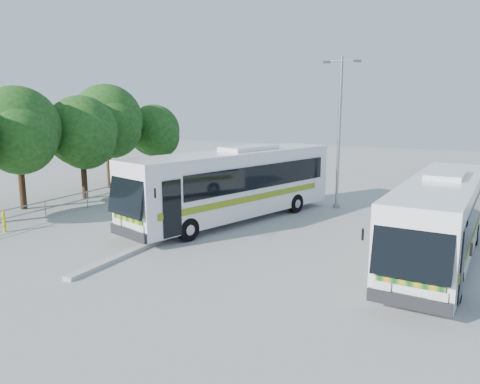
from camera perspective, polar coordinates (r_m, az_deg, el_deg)
The scene contains 11 objects.
ground at distance 20.34m, azimuth -3.39°, elevation -6.30°, with size 100.00×100.00×0.00m, color gray.
kerb_divider at distance 23.11m, azimuth -5.93°, elevation -4.07°, with size 0.40×16.00×0.15m, color #B2B2AD.
railing at distance 29.14m, azimuth -16.80°, elevation -0.06°, with size 0.06×22.00×1.00m.
tree_far_b at distance 29.02m, azimuth -25.42°, elevation 6.95°, with size 5.33×5.03×6.96m.
tree_far_c at distance 30.98m, azimuth -18.68°, elevation 7.01°, with size 4.97×4.69×6.49m.
tree_far_d at distance 34.47m, azimuth -15.81°, elevation 8.40°, with size 5.62×5.30×7.33m.
tree_far_e at distance 37.58m, azimuth -10.36°, elevation 7.36°, with size 4.54×4.28×5.92m.
coach_main at distance 23.89m, azimuth -0.72°, elevation 1.10°, with size 6.43×13.04×3.58m.
coach_adjacent at distance 19.10m, azimuth 23.19°, elevation -2.88°, with size 3.15×11.56×3.17m.
lamppost at distance 27.23m, azimuth 12.02°, elevation 7.83°, with size 2.08×0.22×8.51m.
bollard at distance 24.60m, azimuth -26.81°, elevation -3.25°, with size 0.14×0.14×1.01m, color gold.
Camera 1 is at (9.60, -16.93, 5.92)m, focal length 35.00 mm.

